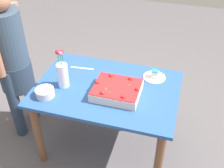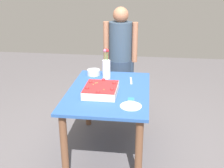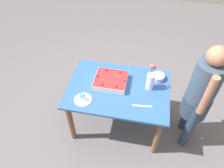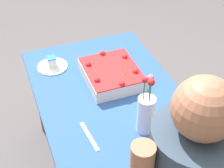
{
  "view_description": "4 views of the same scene",
  "coord_description": "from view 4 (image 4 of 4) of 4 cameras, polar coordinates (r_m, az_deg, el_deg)",
  "views": [
    {
      "loc": [
        -0.57,
        1.81,
        2.21
      ],
      "look_at": [
        -0.08,
        0.11,
        0.86
      ],
      "focal_mm": 45.0,
      "sensor_mm": 36.0,
      "label": 1
    },
    {
      "loc": [
        -2.7,
        -0.38,
        1.85
      ],
      "look_at": [
        0.0,
        -0.03,
        0.8
      ],
      "focal_mm": 45.0,
      "sensor_mm": 36.0,
      "label": 2
    },
    {
      "loc": [
        0.26,
        -1.74,
        2.67
      ],
      "look_at": [
        -0.08,
        0.03,
        0.75
      ],
      "focal_mm": 35.0,
      "sensor_mm": 36.0,
      "label": 3
    },
    {
      "loc": [
        1.5,
        -0.54,
        2.07
      ],
      "look_at": [
        -0.02,
        0.03,
        0.77
      ],
      "focal_mm": 55.0,
      "sensor_mm": 36.0,
      "label": 4
    }
  ],
  "objects": [
    {
      "name": "serving_plate_with_slice",
      "position": [
        2.3,
        -9.92,
        3.22
      ],
      "size": [
        0.2,
        0.2,
        0.08
      ],
      "color": "white",
      "rests_on": "dining_table"
    },
    {
      "name": "flower_vase",
      "position": [
        1.77,
        5.68,
        -4.73
      ],
      "size": [
        0.09,
        0.09,
        0.35
      ],
      "color": "white",
      "rests_on": "dining_table"
    },
    {
      "name": "sheet_cake",
      "position": [
        2.15,
        -0.06,
        1.71
      ],
      "size": [
        0.38,
        0.33,
        0.11
      ],
      "color": "silver",
      "rests_on": "dining_table"
    },
    {
      "name": "dining_table",
      "position": [
        2.16,
        -0.68,
        -3.83
      ],
      "size": [
        1.22,
        0.85,
        0.73
      ],
      "color": "#2B559B",
      "rests_on": "ground_plane"
    },
    {
      "name": "cake_knife",
      "position": [
        1.82,
        -3.78,
        -8.66
      ],
      "size": [
        0.22,
        0.04,
        0.0
      ],
      "primitive_type": "cube",
      "rotation": [
        0.0,
        0.0,
        0.1
      ],
      "color": "silver",
      "rests_on": "dining_table"
    },
    {
      "name": "fruit_bowl",
      "position": [
        1.84,
        11.53,
        -7.23
      ],
      "size": [
        0.16,
        0.16,
        0.07
      ],
      "primitive_type": "cylinder",
      "color": "silver",
      "rests_on": "dining_table"
    },
    {
      "name": "ground_plane",
      "position": [
        2.61,
        -0.58,
        -13.6
      ],
      "size": [
        8.0,
        8.0,
        0.0
      ],
      "primitive_type": "plane",
      "color": "#5D585B"
    }
  ]
}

